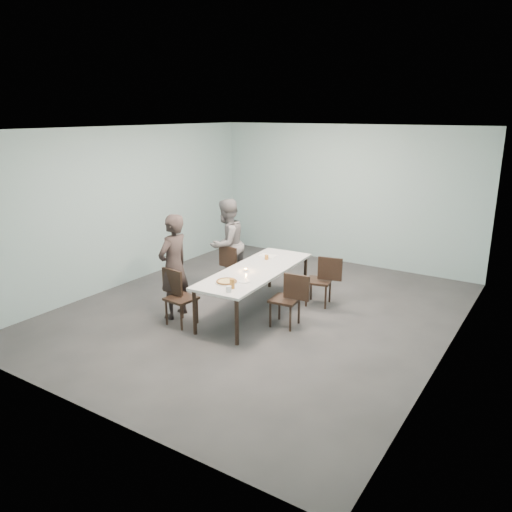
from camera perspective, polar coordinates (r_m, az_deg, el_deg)
The scene contains 16 objects.
ground at distance 8.49m, azimuth 0.37°, elevation -6.34°, with size 7.00×7.00×0.00m, color #333335.
room_shell at distance 7.93m, azimuth 0.40°, elevation 7.30°, with size 6.02×7.02×3.01m.
table at distance 8.24m, azimuth -0.05°, elevation -1.90°, with size 1.06×2.65×0.75m.
chair_near_left at distance 7.97m, azimuth -8.96°, elevation -4.21°, with size 0.63×0.46×0.87m.
chair_far_left at distance 9.20m, azimuth -2.72°, elevation -1.23°, with size 0.63×0.47×0.87m.
chair_near_right at distance 7.76m, azimuth 3.87°, elevation -4.61°, with size 0.63×0.46×0.87m.
chair_far_right at distance 8.67m, azimuth 7.70°, elevation -2.45°, with size 0.64×0.50×0.87m.
diner_near at distance 8.13m, azimuth -9.39°, elevation -1.18°, with size 0.62×0.41×1.71m, color black.
diner_far at distance 9.40m, azimuth -3.35°, elevation 1.38°, with size 0.83×0.65×1.71m, color slate.
pizza at distance 7.59m, azimuth -3.38°, elevation -2.94°, with size 0.34×0.34×0.04m.
side_plate at distance 7.62m, azimuth -1.34°, elevation -2.93°, with size 0.18×0.18×0.01m, color white.
beer_glass at distance 7.33m, azimuth -2.74°, elevation -3.17°, with size 0.08×0.08×0.15m, color #B87228.
water_tumbler at distance 7.20m, azimuth -3.15°, elevation -3.79°, with size 0.08×0.08×0.09m, color silver.
tealight at distance 8.10m, azimuth -1.15°, elevation -1.64°, with size 0.06×0.06×0.05m.
amber_tumbler at distance 8.76m, azimuth 1.22°, elevation -0.14°, with size 0.07×0.07×0.08m, color #B87228.
menu at distance 8.99m, azimuth 1.34°, elevation 0.04°, with size 0.30×0.22×0.01m, color silver.
Camera 1 is at (4.18, -6.63, 3.25)m, focal length 35.00 mm.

